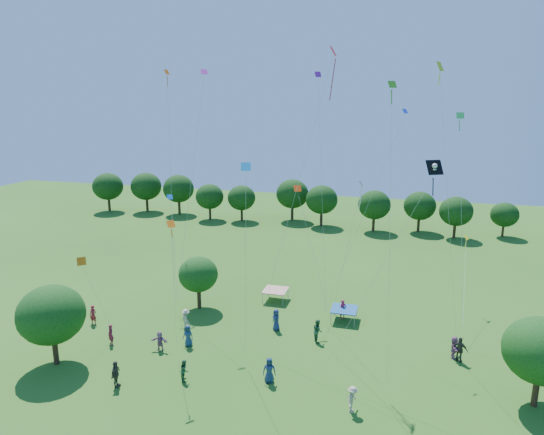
{
  "coord_description": "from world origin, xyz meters",
  "views": [
    {
      "loc": [
        8.6,
        -16.5,
        18.58
      ],
      "look_at": [
        0.0,
        14.0,
        11.0
      ],
      "focal_mm": 32.0,
      "sensor_mm": 36.0,
      "label": 1
    }
  ],
  "objects_px": {
    "near_tree_east": "(541,351)",
    "pirate_kite": "(431,174)",
    "near_tree_west": "(51,315)",
    "near_tree_north": "(198,274)",
    "tent_red_stripe": "(275,290)",
    "red_high_kite": "(321,100)",
    "tent_blue": "(344,309)"
  },
  "relations": [
    {
      "from": "tent_blue",
      "to": "red_high_kite",
      "type": "xyz_separation_m",
      "value": [
        -1.87,
        -3.18,
        17.66
      ]
    },
    {
      "from": "red_high_kite",
      "to": "tent_blue",
      "type": "bearing_deg",
      "value": 59.48
    },
    {
      "from": "near_tree_east",
      "to": "tent_red_stripe",
      "type": "height_order",
      "value": "near_tree_east"
    },
    {
      "from": "tent_red_stripe",
      "to": "tent_blue",
      "type": "distance_m",
      "value": 7.38
    },
    {
      "from": "near_tree_east",
      "to": "pirate_kite",
      "type": "distance_m",
      "value": 12.68
    },
    {
      "from": "near_tree_north",
      "to": "pirate_kite",
      "type": "relative_size",
      "value": 0.36
    },
    {
      "from": "pirate_kite",
      "to": "near_tree_east",
      "type": "bearing_deg",
      "value": -10.76
    },
    {
      "from": "near_tree_west",
      "to": "near_tree_north",
      "type": "height_order",
      "value": "near_tree_west"
    },
    {
      "from": "pirate_kite",
      "to": "red_high_kite",
      "type": "distance_m",
      "value": 10.08
    },
    {
      "from": "near_tree_east",
      "to": "near_tree_north",
      "type": "bearing_deg",
      "value": 163.15
    },
    {
      "from": "near_tree_north",
      "to": "near_tree_east",
      "type": "relative_size",
      "value": 0.84
    },
    {
      "from": "near_tree_west",
      "to": "red_high_kite",
      "type": "height_order",
      "value": "red_high_kite"
    },
    {
      "from": "pirate_kite",
      "to": "tent_red_stripe",
      "type": "bearing_deg",
      "value": 141.6
    },
    {
      "from": "near_tree_north",
      "to": "tent_red_stripe",
      "type": "xyz_separation_m",
      "value": [
        6.31,
        3.59,
        -2.25
      ]
    },
    {
      "from": "near_tree_west",
      "to": "near_tree_east",
      "type": "bearing_deg",
      "value": 6.9
    },
    {
      "from": "near_tree_west",
      "to": "tent_blue",
      "type": "height_order",
      "value": "near_tree_west"
    },
    {
      "from": "near_tree_north",
      "to": "pirate_kite",
      "type": "xyz_separation_m",
      "value": [
        19.19,
        -6.62,
        10.89
      ]
    },
    {
      "from": "tent_red_stripe",
      "to": "red_high_kite",
      "type": "xyz_separation_m",
      "value": [
        5.04,
        -5.76,
        17.66
      ]
    },
    {
      "from": "near_tree_east",
      "to": "tent_blue",
      "type": "relative_size",
      "value": 2.65
    },
    {
      "from": "near_tree_north",
      "to": "red_high_kite",
      "type": "bearing_deg",
      "value": -10.83
    },
    {
      "from": "tent_red_stripe",
      "to": "pirate_kite",
      "type": "distance_m",
      "value": 21.04
    },
    {
      "from": "tent_blue",
      "to": "pirate_kite",
      "type": "xyz_separation_m",
      "value": [
        5.96,
        -7.62,
        13.14
      ]
    },
    {
      "from": "near_tree_north",
      "to": "near_tree_east",
      "type": "distance_m",
      "value": 27.51
    },
    {
      "from": "near_tree_north",
      "to": "pirate_kite",
      "type": "height_order",
      "value": "pirate_kite"
    },
    {
      "from": "tent_blue",
      "to": "near_tree_west",
      "type": "bearing_deg",
      "value": -146.12
    },
    {
      "from": "near_tree_west",
      "to": "near_tree_north",
      "type": "xyz_separation_m",
      "value": [
        5.97,
        11.88,
        -0.57
      ]
    },
    {
      "from": "near_tree_north",
      "to": "pirate_kite",
      "type": "distance_m",
      "value": 23.03
    },
    {
      "from": "pirate_kite",
      "to": "near_tree_north",
      "type": "bearing_deg",
      "value": 160.97
    },
    {
      "from": "near_tree_north",
      "to": "tent_blue",
      "type": "xyz_separation_m",
      "value": [
        13.22,
        1.01,
        -2.25
      ]
    },
    {
      "from": "red_high_kite",
      "to": "near_tree_north",
      "type": "bearing_deg",
      "value": 169.17
    },
    {
      "from": "tent_red_stripe",
      "to": "tent_blue",
      "type": "bearing_deg",
      "value": -20.49
    },
    {
      "from": "near_tree_east",
      "to": "tent_red_stripe",
      "type": "distance_m",
      "value": 23.28
    }
  ]
}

